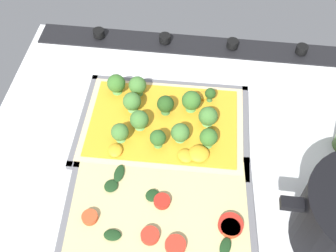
{
  "coord_description": "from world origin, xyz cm",
  "views": [
    {
      "loc": [
        -1.8,
        47.49,
        67.17
      ],
      "look_at": [
        3.88,
        0.35,
        5.29
      ],
      "focal_mm": 43.49,
      "sensor_mm": 36.0,
      "label": 1
    }
  ],
  "objects_px": {
    "baking_tray_front": "(163,126)",
    "veggie_pizza_back": "(161,213)",
    "broccoli_pizza": "(163,119)",
    "baking_tray_back": "(159,213)"
  },
  "relations": [
    {
      "from": "baking_tray_back",
      "to": "veggie_pizza_back",
      "type": "xyz_separation_m",
      "value": [
        -0.0,
        0.0,
        0.01
      ]
    },
    {
      "from": "broccoli_pizza",
      "to": "baking_tray_back",
      "type": "distance_m",
      "value": 0.2
    },
    {
      "from": "broccoli_pizza",
      "to": "baking_tray_front",
      "type": "bearing_deg",
      "value": 122.01
    },
    {
      "from": "baking_tray_front",
      "to": "veggie_pizza_back",
      "type": "relative_size",
      "value": 1.07
    },
    {
      "from": "baking_tray_back",
      "to": "veggie_pizza_back",
      "type": "relative_size",
      "value": 1.08
    },
    {
      "from": "baking_tray_front",
      "to": "broccoli_pizza",
      "type": "xyz_separation_m",
      "value": [
        0.0,
        -0.0,
        0.02
      ]
    },
    {
      "from": "veggie_pizza_back",
      "to": "baking_tray_back",
      "type": "bearing_deg",
      "value": -33.93
    },
    {
      "from": "broccoli_pizza",
      "to": "veggie_pizza_back",
      "type": "height_order",
      "value": "broccoli_pizza"
    },
    {
      "from": "baking_tray_front",
      "to": "veggie_pizza_back",
      "type": "bearing_deg",
      "value": 95.94
    },
    {
      "from": "baking_tray_front",
      "to": "veggie_pizza_back",
      "type": "height_order",
      "value": "veggie_pizza_back"
    }
  ]
}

